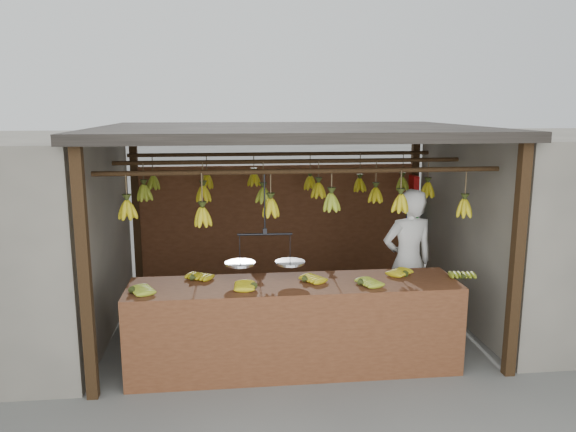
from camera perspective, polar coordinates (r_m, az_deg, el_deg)
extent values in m
plane|color=#5B5B57|center=(6.96, 0.28, -11.05)|extent=(80.00, 80.00, 0.00)
cube|color=black|center=(5.26, -19.94, -5.85)|extent=(0.10, 0.10, 2.30)
cube|color=black|center=(5.81, 22.21, -4.44)|extent=(0.10, 0.10, 2.30)
cube|color=black|center=(8.13, -15.13, 0.28)|extent=(0.10, 0.10, 2.30)
cube|color=black|center=(8.49, 12.60, 0.86)|extent=(0.10, 0.10, 2.30)
cube|color=black|center=(6.45, 0.30, 8.68)|extent=(4.30, 3.30, 0.10)
cylinder|color=black|center=(5.48, 1.53, 4.57)|extent=(4.00, 0.05, 0.05)
cylinder|color=black|center=(6.47, 0.30, 5.58)|extent=(4.00, 0.05, 0.05)
cylinder|color=black|center=(7.46, -0.61, 6.32)|extent=(4.00, 0.05, 0.05)
cube|color=#5C311B|center=(8.12, -0.95, -1.14)|extent=(4.00, 0.06, 1.80)
cube|color=#5C311B|center=(5.62, 0.65, -7.18)|extent=(3.28, 0.73, 0.08)
cube|color=#5C311B|center=(5.43, 1.13, -12.50)|extent=(3.28, 0.04, 0.90)
cube|color=black|center=(5.52, -15.42, -12.96)|extent=(0.07, 0.07, 0.82)
cube|color=black|center=(5.88, 16.42, -11.49)|extent=(0.07, 0.07, 0.82)
cube|color=black|center=(6.10, -14.51, -10.56)|extent=(0.07, 0.07, 0.82)
cube|color=black|center=(6.42, 14.24, -9.41)|extent=(0.07, 0.07, 0.82)
ellipsoid|color=#92A523|center=(5.45, -15.48, -7.42)|extent=(0.29, 0.27, 0.06)
ellipsoid|color=gold|center=(5.71, -9.50, -6.30)|extent=(0.28, 0.30, 0.06)
ellipsoid|color=gold|center=(5.44, -3.48, -7.08)|extent=(0.25, 0.20, 0.06)
ellipsoid|color=gold|center=(5.59, 1.88, -6.56)|extent=(0.30, 0.28, 0.06)
ellipsoid|color=#92A523|center=(5.53, 7.52, -6.83)|extent=(0.29, 0.26, 0.06)
ellipsoid|color=gold|center=(5.92, 12.01, -5.78)|extent=(0.29, 0.30, 0.06)
ellipsoid|color=#92A523|center=(5.95, 17.49, -5.96)|extent=(0.22, 0.27, 0.06)
ellipsoid|color=gold|center=(5.54, -15.99, 0.61)|extent=(0.16, 0.16, 0.28)
ellipsoid|color=gold|center=(5.46, -8.66, -0.10)|extent=(0.16, 0.16, 0.28)
ellipsoid|color=gold|center=(5.54, -1.77, 0.82)|extent=(0.16, 0.16, 0.28)
ellipsoid|color=#92A523|center=(5.62, 4.43, 1.39)|extent=(0.16, 0.16, 0.28)
ellipsoid|color=gold|center=(5.72, 11.34, 1.26)|extent=(0.16, 0.16, 0.28)
ellipsoid|color=gold|center=(6.01, 17.47, 0.76)|extent=(0.16, 0.16, 0.28)
ellipsoid|color=#92A523|center=(6.51, -14.39, 2.30)|extent=(0.16, 0.16, 0.28)
ellipsoid|color=gold|center=(6.45, -8.59, 2.22)|extent=(0.16, 0.16, 0.28)
ellipsoid|color=#92A523|center=(6.47, -2.52, 2.11)|extent=(0.16, 0.16, 0.28)
ellipsoid|color=gold|center=(6.53, 3.11, 2.63)|extent=(0.16, 0.16, 0.28)
ellipsoid|color=gold|center=(6.70, 8.88, 2.12)|extent=(0.16, 0.16, 0.28)
ellipsoid|color=gold|center=(6.95, 13.98, 2.59)|extent=(0.16, 0.16, 0.28)
ellipsoid|color=#92A523|center=(7.54, -13.53, 3.31)|extent=(0.16, 0.16, 0.28)
ellipsoid|color=gold|center=(7.50, -8.23, 3.48)|extent=(0.16, 0.16, 0.28)
ellipsoid|color=gold|center=(7.47, -3.48, 3.75)|extent=(0.16, 0.16, 0.28)
ellipsoid|color=gold|center=(7.57, 2.25, 3.37)|extent=(0.16, 0.16, 0.28)
ellipsoid|color=gold|center=(7.65, 7.29, 3.14)|extent=(0.16, 0.16, 0.28)
ellipsoid|color=#92A523|center=(7.83, 11.53, 3.25)|extent=(0.16, 0.16, 0.28)
cylinder|color=black|center=(5.49, -2.39, 1.29)|extent=(0.02, 0.02, 0.62)
cylinder|color=black|center=(5.55, -2.36, -1.87)|extent=(0.54, 0.05, 0.02)
cylinder|color=silver|center=(5.63, -4.90, -4.88)|extent=(0.29, 0.29, 0.02)
cylinder|color=silver|center=(5.64, 0.21, -4.80)|extent=(0.29, 0.29, 0.02)
imported|color=white|center=(6.63, 12.06, -4.61)|extent=(0.68, 0.50, 1.71)
cube|color=red|center=(8.28, 12.64, 2.85)|extent=(0.08, 0.26, 0.34)
cube|color=#199926|center=(8.34, 12.53, 0.38)|extent=(0.08, 0.26, 0.34)
cube|color=#1426BF|center=(8.39, 12.46, -1.29)|extent=(0.08, 0.26, 0.34)
cube|color=yellow|center=(8.45, 12.38, -3.07)|extent=(0.08, 0.26, 0.34)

